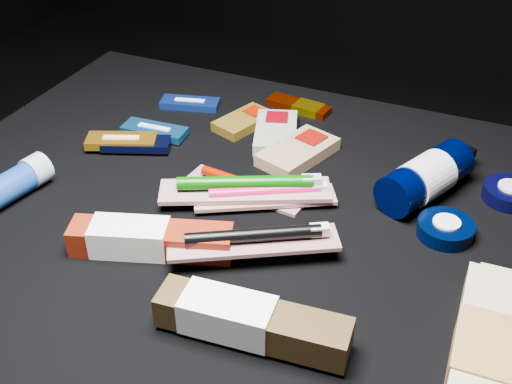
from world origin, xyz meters
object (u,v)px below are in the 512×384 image
at_px(deodorant_stick, 15,183).
at_px(toothpaste_carton_red, 144,239).
at_px(lotion_bottle, 426,177).
at_px(bodywash_bottle, 490,345).

xyz_separation_m(deodorant_stick, toothpaste_carton_red, (0.24, -0.03, -0.00)).
distance_m(lotion_bottle, deodorant_stick, 0.59).
distance_m(lotion_bottle, toothpaste_carton_red, 0.41).
bearing_deg(bodywash_bottle, toothpaste_carton_red, 176.99).
bearing_deg(bodywash_bottle, deodorant_stick, 174.51).
height_order(deodorant_stick, toothpaste_carton_red, deodorant_stick).
bearing_deg(toothpaste_carton_red, deodorant_stick, 153.44).
bearing_deg(deodorant_stick, bodywash_bottle, 7.02).
relative_size(deodorant_stick, toothpaste_carton_red, 0.55).
height_order(bodywash_bottle, deodorant_stick, deodorant_stick).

